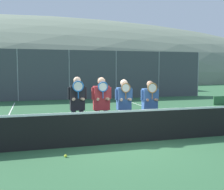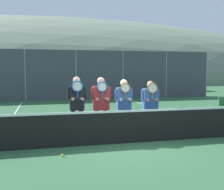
{
  "view_description": "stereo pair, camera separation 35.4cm",
  "coord_description": "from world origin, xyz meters",
  "px_view_note": "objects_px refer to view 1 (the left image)",
  "views": [
    {
      "loc": [
        -2.5,
        -7.26,
        2.04
      ],
      "look_at": [
        -0.16,
        0.85,
        1.28
      ],
      "focal_mm": 45.0,
      "sensor_mm": 36.0,
      "label": 1
    },
    {
      "loc": [
        -2.16,
        -7.35,
        2.04
      ],
      "look_at": [
        -0.16,
        0.85,
        1.28
      ],
      "focal_mm": 45.0,
      "sensor_mm": 36.0,
      "label": 2
    }
  ],
  "objects_px": {
    "player_center_left": "(102,103)",
    "tennis_ball_on_court": "(66,156)",
    "player_rightmost": "(150,103)",
    "car_center": "(138,83)",
    "player_center_right": "(124,103)",
    "player_leftmost": "(77,103)",
    "car_left_of_center": "(73,83)"
  },
  "relations": [
    {
      "from": "player_center_left",
      "to": "tennis_ball_on_court",
      "type": "relative_size",
      "value": 26.8
    },
    {
      "from": "player_center_left",
      "to": "tennis_ball_on_court",
      "type": "height_order",
      "value": "player_center_left"
    },
    {
      "from": "player_center_left",
      "to": "player_rightmost",
      "type": "bearing_deg",
      "value": 3.17
    },
    {
      "from": "car_center",
      "to": "tennis_ball_on_court",
      "type": "xyz_separation_m",
      "value": [
        -8.1,
        -16.16,
        -0.88
      ]
    },
    {
      "from": "tennis_ball_on_court",
      "to": "player_center_right",
      "type": "bearing_deg",
      "value": 37.92
    },
    {
      "from": "player_center_left",
      "to": "car_center",
      "type": "xyz_separation_m",
      "value": [
        6.88,
        14.74,
        -0.17
      ]
    },
    {
      "from": "player_leftmost",
      "to": "car_left_of_center",
      "type": "bearing_deg",
      "value": 82.4
    },
    {
      "from": "player_center_right",
      "to": "car_center",
      "type": "distance_m",
      "value": 15.9
    },
    {
      "from": "player_center_right",
      "to": "tennis_ball_on_court",
      "type": "xyz_separation_m",
      "value": [
        -1.94,
        -1.51,
        -1.0
      ]
    },
    {
      "from": "player_leftmost",
      "to": "player_center_left",
      "type": "relative_size",
      "value": 1.01
    },
    {
      "from": "car_center",
      "to": "tennis_ball_on_court",
      "type": "distance_m",
      "value": 18.1
    },
    {
      "from": "car_left_of_center",
      "to": "player_center_right",
      "type": "bearing_deg",
      "value": -92.18
    },
    {
      "from": "player_center_right",
      "to": "player_rightmost",
      "type": "relative_size",
      "value": 1.03
    },
    {
      "from": "player_center_right",
      "to": "car_left_of_center",
      "type": "distance_m",
      "value": 14.8
    },
    {
      "from": "car_center",
      "to": "car_left_of_center",
      "type": "bearing_deg",
      "value": 178.64
    },
    {
      "from": "player_center_right",
      "to": "player_rightmost",
      "type": "bearing_deg",
      "value": -0.41
    },
    {
      "from": "car_center",
      "to": "tennis_ball_on_court",
      "type": "relative_size",
      "value": 70.47
    },
    {
      "from": "player_center_left",
      "to": "car_center",
      "type": "bearing_deg",
      "value": 64.97
    },
    {
      "from": "player_rightmost",
      "to": "player_center_right",
      "type": "bearing_deg",
      "value": 179.59
    },
    {
      "from": "player_leftmost",
      "to": "car_left_of_center",
      "type": "relative_size",
      "value": 0.39
    },
    {
      "from": "player_center_left",
      "to": "player_center_right",
      "type": "xyz_separation_m",
      "value": [
        0.72,
        0.09,
        -0.05
      ]
    },
    {
      "from": "player_center_left",
      "to": "player_center_right",
      "type": "bearing_deg",
      "value": 7.34
    },
    {
      "from": "player_center_left",
      "to": "tennis_ball_on_court",
      "type": "xyz_separation_m",
      "value": [
        -1.22,
        -1.42,
        -1.05
      ]
    },
    {
      "from": "player_center_right",
      "to": "tennis_ball_on_court",
      "type": "distance_m",
      "value": 2.65
    },
    {
      "from": "player_rightmost",
      "to": "car_left_of_center",
      "type": "xyz_separation_m",
      "value": [
        -0.28,
        14.79,
        -0.08
      ]
    },
    {
      "from": "player_center_right",
      "to": "car_center",
      "type": "xyz_separation_m",
      "value": [
        6.17,
        14.65,
        -0.12
      ]
    },
    {
      "from": "player_leftmost",
      "to": "car_center",
      "type": "relative_size",
      "value": 0.38
    },
    {
      "from": "player_center_right",
      "to": "car_center",
      "type": "bearing_deg",
      "value": 67.18
    },
    {
      "from": "player_center_left",
      "to": "car_center",
      "type": "relative_size",
      "value": 0.38
    },
    {
      "from": "player_center_left",
      "to": "car_left_of_center",
      "type": "bearing_deg",
      "value": 85.08
    },
    {
      "from": "player_center_right",
      "to": "car_left_of_center",
      "type": "bearing_deg",
      "value": 87.82
    },
    {
      "from": "car_left_of_center",
      "to": "tennis_ball_on_court",
      "type": "distance_m",
      "value": 16.51
    }
  ]
}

